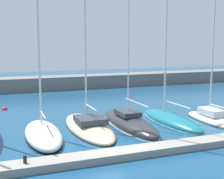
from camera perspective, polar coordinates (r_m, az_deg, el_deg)
The scene contains 10 objects.
ground_plane at distance 20.77m, azimuth -0.64°, elevation -11.01°, with size 120.00×120.00×0.00m, color navy.
dock_pier at distance 19.28m, azimuth 1.06°, elevation -11.86°, with size 29.00×1.42×0.45m, color gray.
breakwater_seawall at distance 47.83m, azimuth -12.69°, elevation 1.14°, with size 108.00×3.85×1.95m, color slate.
sailboat_white_third at distance 23.48m, azimuth -12.61°, elevation -8.02°, with size 2.68×7.62×11.76m.
sailboat_sand_fourth at distance 25.33m, azimuth -4.36°, elevation -6.71°, with size 3.10×9.49×20.47m.
sailboat_charcoal_fifth at distance 26.20m, azimuth 3.18°, elevation -6.04°, with size 2.64×9.39×16.92m.
sailboat_teal_sixth at distance 28.01m, azimuth 10.81°, elevation -5.41°, with size 2.70×8.60×17.57m.
sailboat_ivory_seventh at distance 29.08m, azimuth 18.18°, elevation -5.15°, with size 2.15×6.99×11.77m.
mooring_buoy_red at distance 34.66m, azimuth -19.21°, elevation -3.52°, with size 0.60×0.60×0.60m, color red.
dock_bollard at distance 17.93m, azimuth -15.75°, elevation -12.28°, with size 0.20×0.20×0.44m, color black.
Camera 1 is at (-6.82, -18.35, 6.94)m, focal length 49.59 mm.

